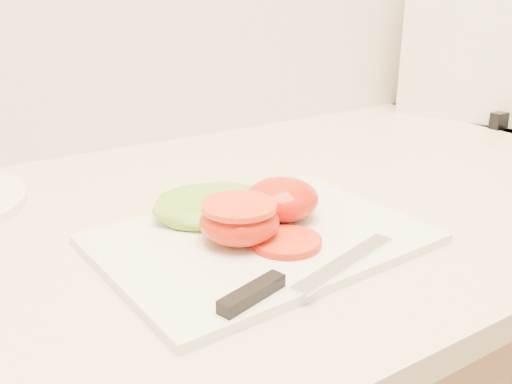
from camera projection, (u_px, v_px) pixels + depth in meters
cutting_board at (261, 239)px, 0.60m from camera, size 0.34×0.25×0.01m
tomato_half_dome at (282, 199)px, 0.63m from camera, size 0.08×0.08×0.05m
tomato_half_cut at (239, 220)px, 0.58m from camera, size 0.08×0.08×0.04m
tomato_slice_0 at (286, 242)px, 0.58m from camera, size 0.07×0.07×0.01m
lettuce_leaf_0 at (215, 206)px, 0.64m from camera, size 0.16×0.13×0.03m
knife at (291, 280)px, 0.50m from camera, size 0.22×0.06×0.01m
appliance at (482, 37)px, 1.13m from camera, size 0.28×0.31×0.30m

